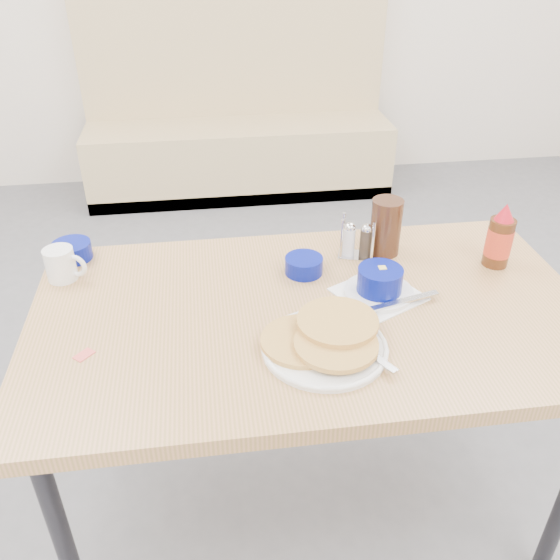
{
  "coord_description": "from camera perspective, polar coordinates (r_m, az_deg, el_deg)",
  "views": [
    {
      "loc": [
        -0.25,
        -0.94,
        1.62
      ],
      "look_at": [
        -0.07,
        0.3,
        0.82
      ],
      "focal_mm": 38.0,
      "sensor_mm": 36.0,
      "label": 1
    }
  ],
  "objects": [
    {
      "name": "booth_bench",
      "position": [
        3.94,
        -4.05,
        13.73
      ],
      "size": [
        1.9,
        0.56,
        1.22
      ],
      "color": "tan",
      "rests_on": "ground"
    },
    {
      "name": "dining_table",
      "position": [
        1.52,
        3.0,
        -4.68
      ],
      "size": [
        1.4,
        0.8,
        0.76
      ],
      "color": "tan",
      "rests_on": "ground"
    },
    {
      "name": "pancake_plate",
      "position": [
        1.35,
        4.37,
        -5.89
      ],
      "size": [
        0.29,
        0.29,
        0.05
      ],
      "rotation": [
        0.0,
        0.0,
        0.2
      ],
      "color": "white",
      "rests_on": "dining_table"
    },
    {
      "name": "coffee_mug",
      "position": [
        1.68,
        -20.28,
        1.46
      ],
      "size": [
        0.11,
        0.08,
        0.09
      ],
      "rotation": [
        0.0,
        0.0,
        -0.35
      ],
      "color": "white",
      "rests_on": "dining_table"
    },
    {
      "name": "grits_setting",
      "position": [
        1.54,
        9.58,
        -0.38
      ],
      "size": [
        0.27,
        0.25,
        0.08
      ],
      "rotation": [
        0.0,
        0.0,
        0.47
      ],
      "color": "white",
      "rests_on": "dining_table"
    },
    {
      "name": "creamer_bowl",
      "position": [
        1.78,
        -19.37,
        2.67
      ],
      "size": [
        0.11,
        0.11,
        0.05
      ],
      "rotation": [
        0.0,
        0.0,
        -0.12
      ],
      "color": "#05107B",
      "rests_on": "dining_table"
    },
    {
      "name": "butter_bowl",
      "position": [
        1.62,
        2.31,
        1.42
      ],
      "size": [
        0.1,
        0.1,
        0.05
      ],
      "rotation": [
        0.0,
        0.0,
        -0.13
      ],
      "color": "#05107B",
      "rests_on": "dining_table"
    },
    {
      "name": "amber_tumbler",
      "position": [
        1.71,
        10.14,
        5.05
      ],
      "size": [
        0.11,
        0.11,
        0.16
      ],
      "primitive_type": "cylinder",
      "rotation": [
        0.0,
        0.0,
        0.23
      ],
      "color": "#361D11",
      "rests_on": "dining_table"
    },
    {
      "name": "condiment_caddy",
      "position": [
        1.7,
        7.44,
        3.57
      ],
      "size": [
        0.12,
        0.09,
        0.12
      ],
      "rotation": [
        0.0,
        0.0,
        -0.31
      ],
      "color": "silver",
      "rests_on": "dining_table"
    },
    {
      "name": "syrup_bottle",
      "position": [
        1.73,
        20.37,
        3.73
      ],
      "size": [
        0.07,
        0.07,
        0.19
      ],
      "rotation": [
        0.0,
        0.0,
        0.0
      ],
      "color": "#47230F",
      "rests_on": "dining_table"
    },
    {
      "name": "sugar_wrapper",
      "position": [
        1.41,
        -18.35,
        -6.86
      ],
      "size": [
        0.05,
        0.05,
        0.0
      ],
      "primitive_type": "cube",
      "rotation": [
        0.0,
        0.0,
        0.84
      ],
      "color": "#EF564F",
      "rests_on": "dining_table"
    }
  ]
}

